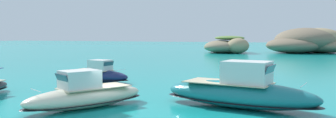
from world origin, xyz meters
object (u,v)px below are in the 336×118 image
islet_small (226,47)px  motorboat_cream (85,95)px  motorboat_teal (240,92)px  motorboat_navy (98,74)px  islet_large (309,42)px

islet_small → motorboat_cream: 72.67m
motorboat_teal → motorboat_navy: (-15.63, 7.57, -0.28)m
islet_large → motorboat_cream: (-14.73, -80.97, -2.06)m
islet_small → motorboat_navy: islet_small is taller
islet_small → motorboat_navy: (-0.60, -61.16, -0.87)m
islet_large → motorboat_teal: 77.46m
motorboat_teal → motorboat_navy: 17.37m
islet_small → motorboat_cream: size_ratio=2.03×
motorboat_teal → motorboat_cream: motorboat_teal is taller
islet_large → motorboat_navy: (-20.94, -69.68, -2.15)m
islet_large → motorboat_cream: bearing=-100.3°
motorboat_teal → motorboat_cream: size_ratio=1.25×
islet_small → motorboat_navy: 61.17m
islet_small → motorboat_navy: size_ratio=2.25×
islet_small → islet_large: bearing=22.7°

